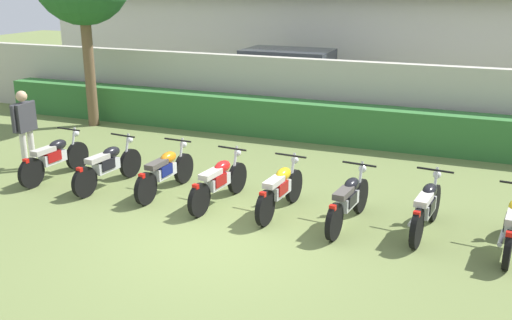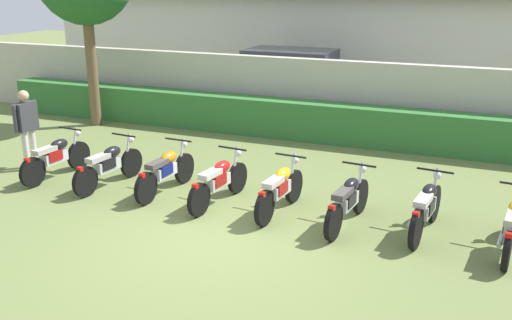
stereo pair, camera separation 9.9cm
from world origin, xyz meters
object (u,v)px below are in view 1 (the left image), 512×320
object	(u,v)px
motorcycle_in_row_2	(165,171)
inspector_person	(25,123)
motorcycle_in_row_4	(280,189)
motorcycle_in_row_6	(426,207)
motorcycle_in_row_3	(219,181)
motorcycle_in_row_5	(348,200)
motorcycle_in_row_1	(108,165)
parked_car	(292,80)
motorcycle_in_row_0	(54,158)

from	to	relation	value
motorcycle_in_row_2	inspector_person	world-z (taller)	inspector_person
motorcycle_in_row_2	motorcycle_in_row_4	bearing A→B (deg)	-89.60
motorcycle_in_row_2	motorcycle_in_row_4	size ratio (longest dim) A/B	1.05
motorcycle_in_row_2	motorcycle_in_row_6	distance (m)	4.87
motorcycle_in_row_2	inspector_person	bearing A→B (deg)	90.03
motorcycle_in_row_3	motorcycle_in_row_5	size ratio (longest dim) A/B	1.00
motorcycle_in_row_1	motorcycle_in_row_5	xyz separation A→B (m)	(4.87, -0.07, 0.00)
motorcycle_in_row_3	inspector_person	distance (m)	4.77
motorcycle_in_row_4	motorcycle_in_row_2	bearing A→B (deg)	92.24
motorcycle_in_row_2	motorcycle_in_row_4	distance (m)	2.39
motorcycle_in_row_3	motorcycle_in_row_5	bearing A→B (deg)	-85.36
motorcycle_in_row_2	parked_car	bearing A→B (deg)	3.93
motorcycle_in_row_2	motorcycle_in_row_5	size ratio (longest dim) A/B	1.00
motorcycle_in_row_1	motorcycle_in_row_6	bearing A→B (deg)	-83.37
motorcycle_in_row_0	inspector_person	bearing A→B (deg)	77.81
motorcycle_in_row_1	motorcycle_in_row_5	bearing A→B (deg)	-85.05
motorcycle_in_row_1	motorcycle_in_row_6	world-z (taller)	motorcycle_in_row_6
motorcycle_in_row_6	motorcycle_in_row_4	bearing A→B (deg)	98.34
motorcycle_in_row_1	motorcycle_in_row_4	bearing A→B (deg)	-84.20
motorcycle_in_row_4	motorcycle_in_row_0	bearing A→B (deg)	94.69
parked_car	motorcycle_in_row_2	world-z (taller)	parked_car
motorcycle_in_row_1	motorcycle_in_row_5	size ratio (longest dim) A/B	1.01
parked_car	motorcycle_in_row_1	size ratio (longest dim) A/B	2.33
motorcycle_in_row_3	motorcycle_in_row_5	world-z (taller)	motorcycle_in_row_5
motorcycle_in_row_0	motorcycle_in_row_6	bearing A→B (deg)	-85.34
motorcycle_in_row_5	motorcycle_in_row_6	distance (m)	1.26
motorcycle_in_row_4	motorcycle_in_row_5	size ratio (longest dim) A/B	0.96
parked_car	motorcycle_in_row_3	xyz separation A→B (m)	(1.33, -8.10, -0.49)
motorcycle_in_row_3	motorcycle_in_row_4	distance (m)	1.19
motorcycle_in_row_1	motorcycle_in_row_5	distance (m)	4.87
motorcycle_in_row_6	motorcycle_in_row_5	bearing A→B (deg)	103.64
motorcycle_in_row_3	motorcycle_in_row_5	distance (m)	2.43
parked_car	motorcycle_in_row_2	bearing A→B (deg)	-88.65
motorcycle_in_row_0	motorcycle_in_row_1	bearing A→B (deg)	-86.35
motorcycle_in_row_0	motorcycle_in_row_5	distance (m)	6.20
motorcycle_in_row_6	inspector_person	size ratio (longest dim) A/B	1.07
motorcycle_in_row_0	motorcycle_in_row_3	size ratio (longest dim) A/B	0.99
motorcycle_in_row_0	motorcycle_in_row_2	size ratio (longest dim) A/B	0.99
motorcycle_in_row_1	motorcycle_in_row_2	distance (m)	1.25
motorcycle_in_row_1	motorcycle_in_row_6	xyz separation A→B (m)	(6.11, 0.09, 0.01)
motorcycle_in_row_0	motorcycle_in_row_3	distance (m)	3.77
inspector_person	motorcycle_in_row_5	bearing A→B (deg)	-2.89
parked_car	motorcycle_in_row_6	distance (m)	9.45
motorcycle_in_row_3	motorcycle_in_row_2	bearing A→B (deg)	90.63
motorcycle_in_row_3	motorcycle_in_row_0	bearing A→B (deg)	95.85
motorcycle_in_row_5	inspector_person	bearing A→B (deg)	93.23
motorcycle_in_row_2	motorcycle_in_row_6	xyz separation A→B (m)	(4.87, -0.02, 0.01)
motorcycle_in_row_2	motorcycle_in_row_3	world-z (taller)	motorcycle_in_row_2
inspector_person	parked_car	bearing A→B (deg)	66.52
parked_car	motorcycle_in_row_0	bearing A→B (deg)	-106.41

